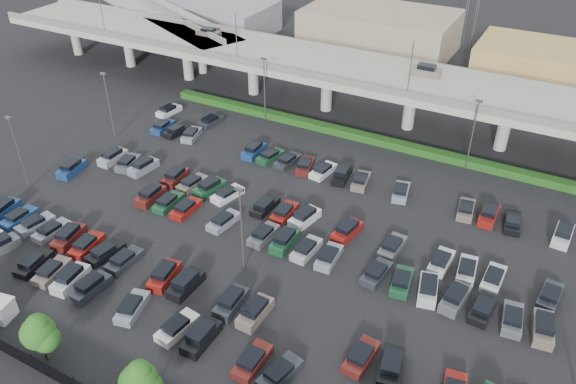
{
  "coord_description": "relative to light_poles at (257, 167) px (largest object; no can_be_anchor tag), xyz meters",
  "views": [
    {
      "loc": [
        25.82,
        -45.92,
        40.22
      ],
      "look_at": [
        -1.4,
        4.61,
        2.0
      ],
      "focal_mm": 35.0,
      "sensor_mm": 36.0,
      "label": 1
    }
  ],
  "objects": [
    {
      "name": "distant_buildings",
      "position": [
        16.5,
        59.81,
        -2.49
      ],
      "size": [
        138.0,
        24.0,
        9.0
      ],
      "color": "gray",
      "rests_on": "ground"
    },
    {
      "name": "tree_row",
      "position": [
        4.83,
        -28.53,
        -2.72
      ],
      "size": [
        65.07,
        3.66,
        5.94
      ],
      "color": "#332316",
      "rests_on": "ground"
    },
    {
      "name": "overpass",
      "position": [
        3.91,
        30.03,
        0.73
      ],
      "size": [
        150.0,
        13.0,
        15.8
      ],
      "color": "gray",
      "rests_on": "ground"
    },
    {
      "name": "hedge",
      "position": [
        4.13,
        23.0,
        -5.69
      ],
      "size": [
        66.0,
        1.6,
        1.1
      ],
      "primitive_type": "cube",
      "color": "#173810",
      "rests_on": "ground"
    },
    {
      "name": "on_ramp",
      "position": [
        -47.98,
        41.05,
        0.62
      ],
      "size": [
        50.93,
        30.13,
        8.8
      ],
      "color": "gray",
      "rests_on": "ground"
    },
    {
      "name": "light_poles",
      "position": [
        0.0,
        0.0,
        0.0
      ],
      "size": [
        66.9,
        48.38,
        10.3
      ],
      "color": "#535358",
      "rests_on": "ground"
    },
    {
      "name": "ground",
      "position": [
        4.13,
        -2.0,
        -6.24
      ],
      "size": [
        280.0,
        280.0,
        0.0
      ],
      "primitive_type": "plane",
      "color": "black"
    },
    {
      "name": "parked_cars",
      "position": [
        3.18,
        -5.88,
        -5.61
      ],
      "size": [
        63.02,
        41.64,
        1.67
      ],
      "color": "#4F5256",
      "rests_on": "ground"
    }
  ]
}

